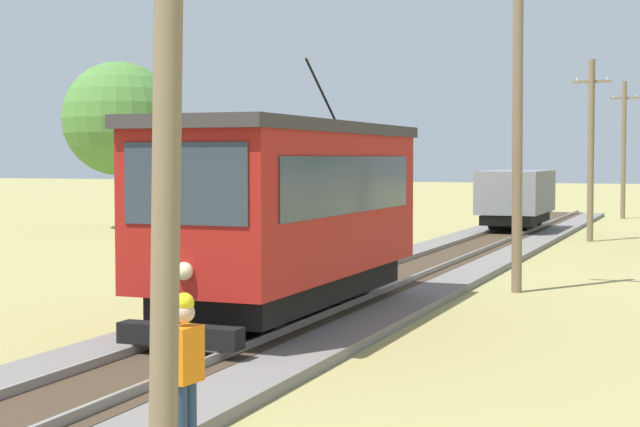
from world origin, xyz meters
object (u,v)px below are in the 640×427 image
utility_pole_far (591,148)px  freight_car (516,197)px  utility_pole_mid (518,108)px  utility_pole_distant (624,148)px  utility_pole_near_tram (168,54)px  tree_left_near (119,119)px  red_tram (290,209)px  track_worker (185,370)px

utility_pole_far → freight_car: bearing=144.6°
utility_pole_mid → utility_pole_distant: size_ratio=1.19×
utility_pole_near_tram → utility_pole_distant: (0.00, 46.31, -0.38)m
freight_car → utility_pole_mid: bearing=-79.7°
freight_car → utility_pole_far: 4.35m
utility_pole_mid → tree_left_near: utility_pole_mid is taller
red_tram → tree_left_near: tree_left_near is taller
utility_pole_far → track_worker: (-0.80, -29.57, -2.52)m
red_tram → utility_pole_near_tram: utility_pole_near_tram is taller
utility_pole_far → tree_left_near: tree_left_near is taller
utility_pole_mid → utility_pole_near_tram: bearing=-90.0°
freight_car → track_worker: bearing=-85.7°
red_tram → utility_pole_distant: (3.17, 36.35, 1.44)m
freight_car → utility_pole_far: utility_pole_far is taller
utility_pole_near_tram → utility_pole_mid: utility_pole_mid is taller
track_worker → tree_left_near: (-19.40, 28.99, 3.89)m
utility_pole_mid → red_tram: bearing=-117.9°
freight_car → utility_pole_far: bearing=-35.4°
utility_pole_distant → utility_pole_near_tram: bearing=-90.0°
freight_car → utility_pole_far: (3.18, -2.25, 1.94)m
utility_pole_near_tram → utility_pole_far: bearing=90.0°
track_worker → tree_left_near: bearing=-48.9°
utility_pole_far → tree_left_near: (-20.20, -0.58, 1.37)m
utility_pole_far → utility_pole_distant: bearing=90.0°
freight_car → utility_pole_distant: 13.37m
utility_pole_mid → freight_car: bearing=100.3°
utility_pole_mid → utility_pole_distant: 30.36m
utility_pole_mid → tree_left_near: bearing=144.0°
red_tram → utility_pole_distant: 36.52m
freight_car → track_worker: (2.38, -31.82, -0.57)m
utility_pole_mid → utility_pole_far: (0.00, 15.28, -0.81)m
freight_car → utility_pole_distant: bearing=76.1°
red_tram → freight_car: 23.53m
red_tram → track_worker: 8.71m
track_worker → tree_left_near: tree_left_near is taller
tree_left_near → utility_pole_mid: bearing=-36.0°
freight_car → utility_pole_near_tram: (3.18, -33.49, 2.45)m
utility_pole_mid → track_worker: bearing=-93.2°
freight_car → utility_pole_distant: (3.18, 12.82, 2.07)m
utility_pole_near_tram → utility_pole_distant: size_ratio=1.11×
freight_car → utility_pole_near_tram: utility_pole_near_tram is taller
utility_pole_far → red_tram: bearing=-98.5°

